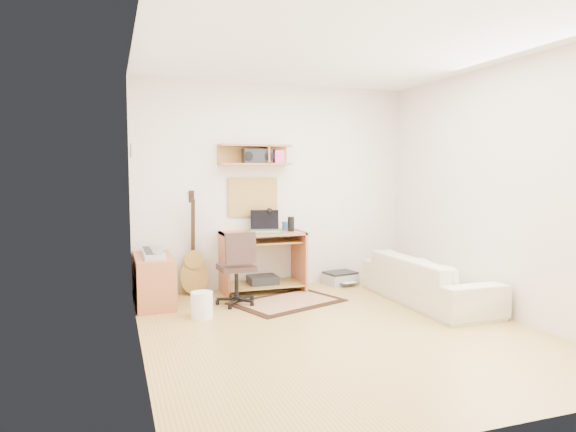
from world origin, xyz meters
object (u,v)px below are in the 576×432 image
object	(u,v)px
task_chair	(236,268)
printer	(340,278)
sofa	(428,272)
cabinet	(154,280)
desk	(263,262)

from	to	relation	value
task_chair	printer	size ratio (longest dim) A/B	2.06
sofa	cabinet	bearing A→B (deg)	72.04
desk	printer	size ratio (longest dim) A/B	2.45
printer	sofa	distance (m)	1.36
task_chair	cabinet	world-z (taller)	task_chair
desk	cabinet	distance (m)	1.34
cabinet	printer	xyz separation A→B (m)	(2.43, 0.26, -0.19)
desk	printer	distance (m)	1.14
task_chair	cabinet	distance (m)	0.95
printer	sofa	bearing A→B (deg)	-78.16
task_chair	printer	xyz separation A→B (m)	(1.55, 0.58, -0.34)
desk	printer	xyz separation A→B (m)	(1.10, 0.08, -0.29)
cabinet	desk	bearing A→B (deg)	7.50
cabinet	printer	world-z (taller)	cabinet
sofa	task_chair	bearing A→B (deg)	73.01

